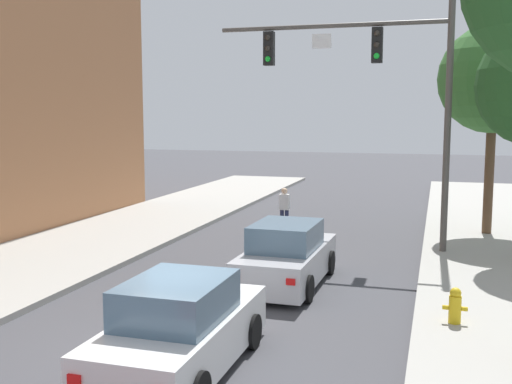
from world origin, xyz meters
name	(u,v)px	position (x,y,z in m)	size (l,w,h in m)	color
ground_plane	(169,360)	(0.00, 0.00, 0.00)	(120.00, 120.00, 0.00)	#424247
traffic_signal_mast	(379,77)	(2.56, 9.67, 5.37)	(7.13, 0.38, 7.50)	#514C47
car_lead_silver	(287,257)	(0.83, 5.20, 0.72)	(1.90, 4.27, 1.60)	#B7B7BC
car_following_white	(180,330)	(0.40, -0.40, 0.72)	(1.85, 4.25, 1.60)	silver
pedestrian_crossing_road	(284,208)	(-0.89, 11.84, 0.91)	(0.36, 0.22, 1.64)	#232847
fire_hydrant	(455,305)	(4.79, 2.98, 0.51)	(0.48, 0.24, 0.72)	gold
street_tree_third	(494,79)	(6.07, 13.08, 5.44)	(3.70, 3.70, 7.17)	brown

